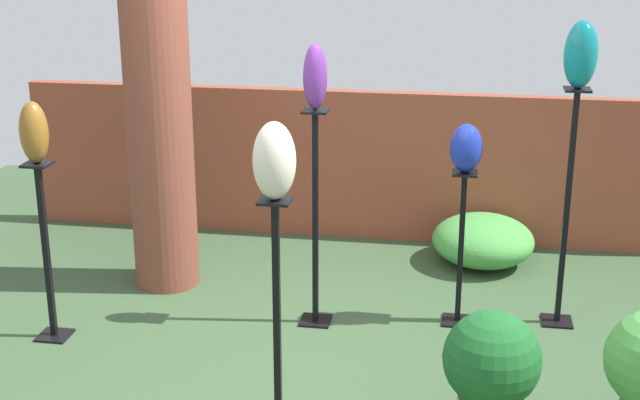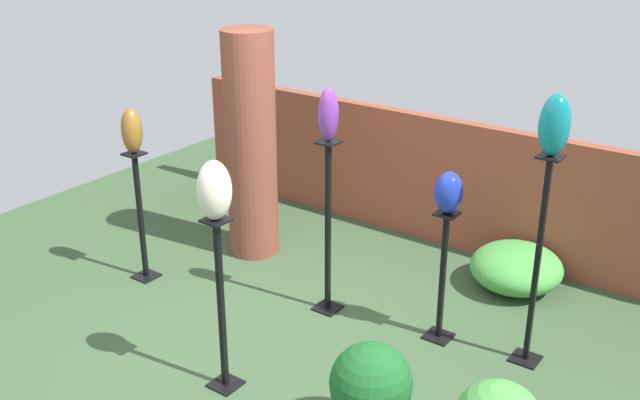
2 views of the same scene
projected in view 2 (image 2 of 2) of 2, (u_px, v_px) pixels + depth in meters
The scene contains 15 objects.
ground_plane at pixel (276, 353), 5.56m from camera, with size 8.00×8.00×0.00m, color #385133.
brick_wall_back at pixel (434, 180), 7.15m from camera, with size 5.60×0.12×1.24m, color brown.
brick_pillar at pixel (251, 146), 6.74m from camera, with size 0.46×0.46×2.09m, color brown.
pedestal_bronze at pixel (141, 222), 6.45m from camera, with size 0.20×0.20×1.16m.
pedestal_violet at pixel (328, 235), 5.89m from camera, with size 0.20×0.20×1.45m.
pedestal_ivory at pixel (222, 313), 4.98m from camera, with size 0.20×0.20×1.26m.
pedestal_teal at pixel (536, 271), 5.20m from camera, with size 0.20×0.20×1.58m.
pedestal_cobalt at pixel (442, 283), 5.57m from camera, with size 0.20×0.20×1.04m.
art_vase_bronze at pixel (132, 131), 6.13m from camera, with size 0.17×0.18×0.38m, color brown.
art_vase_violet at pixel (328, 115), 5.51m from camera, with size 0.15×0.16×0.41m, color #6B2D8C.
art_vase_ivory at pixel (214, 190), 4.64m from camera, with size 0.21×0.23×0.39m, color beige.
art_vase_teal at pixel (555, 125), 4.79m from camera, with size 0.20×0.21×0.41m, color #0F727A.
art_vase_cobalt at pixel (449, 193), 5.30m from camera, with size 0.21×0.22×0.31m, color #192D9E.
potted_plant_near_pillar at pixel (371, 390), 4.55m from camera, with size 0.51×0.51×0.67m.
foliage_bed_east at pixel (516, 267), 6.41m from camera, with size 0.78×0.81×0.38m, color #479942.
Camera 2 is at (3.00, -3.63, 3.19)m, focal length 42.00 mm.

